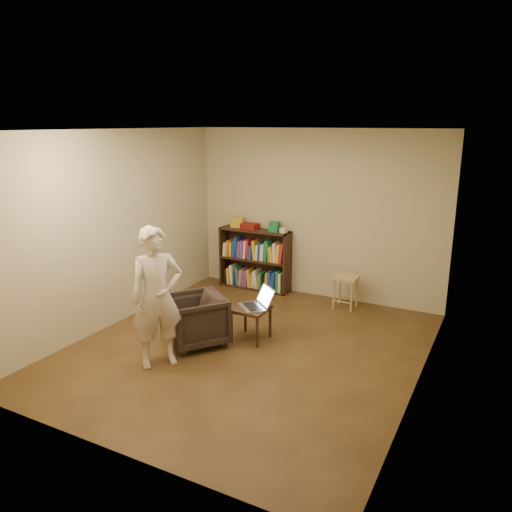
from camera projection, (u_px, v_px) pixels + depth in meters
The scene contains 15 objects.
floor at pixel (247, 348), 6.11m from camera, with size 4.50×4.50×0.00m, color #3F2814.
ceiling at pixel (246, 130), 5.43m from camera, with size 4.50×4.50×0.00m, color silver.
wall_back at pixel (316, 215), 7.69m from camera, with size 4.00×4.00×0.00m, color #B8AB8B.
wall_left at pixel (115, 229), 6.66m from camera, with size 4.50×4.50×0.00m, color #B8AB8B.
wall_right at pixel (426, 268), 4.87m from camera, with size 4.50×4.50×0.00m, color #B8AB8B.
bookshelf at pixel (255, 263), 8.23m from camera, with size 1.20×0.30×1.00m.
box_yellow at pixel (237, 222), 8.22m from camera, with size 0.20×0.15×0.16m, color gold.
red_cloth at pixel (250, 226), 8.11m from camera, with size 0.27×0.19×0.09m, color maroon.
box_green at pixel (274, 227), 7.90m from camera, with size 0.15×0.15×0.15m, color #1D6E42.
box_white at pixel (283, 230), 7.82m from camera, with size 0.09×0.09×0.07m, color silver.
stool at pixel (346, 283), 7.34m from camera, with size 0.34×0.34×0.49m.
armchair at pixel (195, 320), 6.16m from camera, with size 0.68×0.70×0.63m, color black.
side_table at pixel (251, 313), 6.28m from camera, with size 0.42×0.42×0.43m.
laptop at pixel (257, 303), 6.26m from camera, with size 0.53×0.53×0.26m.
person at pixel (157, 297), 5.53m from camera, with size 0.58×0.38×1.60m, color beige.
Camera 1 is at (2.69, -4.91, 2.68)m, focal length 35.00 mm.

